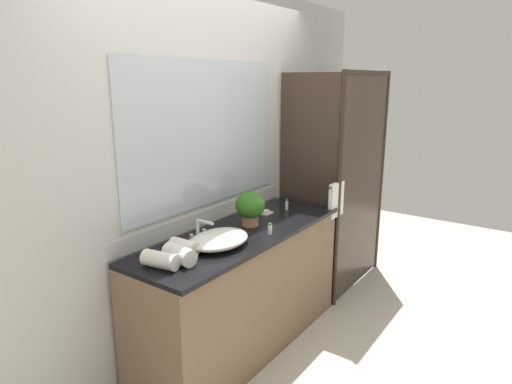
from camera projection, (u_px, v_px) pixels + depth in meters
The scene contains 14 objects.
ground_plane at pixel (244, 345), 3.29m from camera, with size 8.00×8.00×0.00m, color beige.
wall_back_with_mirror at pixel (205, 168), 3.16m from camera, with size 4.40×0.06×2.60m.
vanity_cabinet at pixel (243, 290), 3.18m from camera, with size 1.80×0.58×0.90m.
shower_enclosure at pixel (346, 183), 3.94m from camera, with size 1.20×0.59×2.00m.
sink_basin at pixel (219, 239), 2.78m from camera, with size 0.43×0.32×0.09m, color white.
faucet at pixel (199, 233), 2.88m from camera, with size 0.17×0.15×0.15m.
potted_plant at pixel (250, 207), 3.16m from camera, with size 0.21×0.21×0.25m.
soap_dish at pixel (266, 212), 3.46m from camera, with size 0.10×0.07×0.04m.
amenity_bottle_shampoo at pixel (287, 205), 3.56m from camera, with size 0.02×0.02×0.09m.
amenity_bottle_lotion at pixel (253, 209), 3.46m from camera, with size 0.03×0.03×0.08m.
amenity_bottle_body_wash at pixel (270, 229), 2.99m from camera, with size 0.03×0.03×0.08m.
rolled_towel_near_edge at pixel (160, 260), 2.46m from camera, with size 0.09×0.09×0.21m, color white.
rolled_towel_middle at pixel (179, 254), 2.52m from camera, with size 0.10×0.10×0.20m, color white.
rolled_towel_far_edge at pixel (184, 247), 2.65m from camera, with size 0.09×0.09×0.18m, color white.
Camera 1 is at (-2.32, -1.75, 1.93)m, focal length 30.98 mm.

